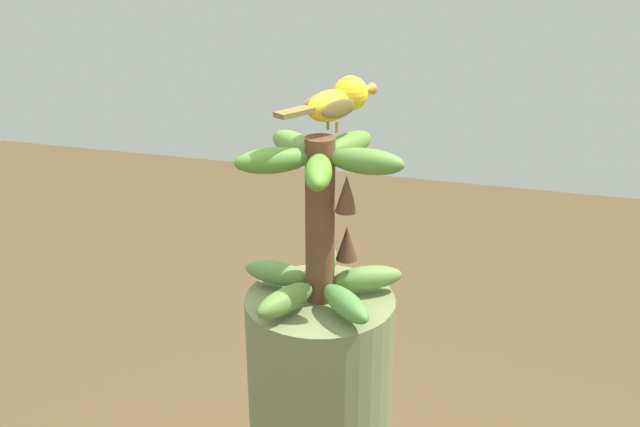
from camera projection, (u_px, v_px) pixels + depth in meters
banana_bunch at (321, 221)px, 1.16m from camera, size 0.28×0.28×0.28m
perched_bird at (339, 100)px, 1.13m from camera, size 0.12×0.19×0.08m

